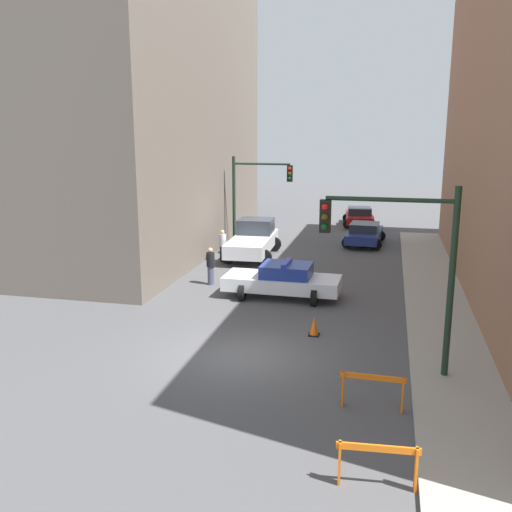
% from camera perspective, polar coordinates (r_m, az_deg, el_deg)
% --- Properties ---
extents(ground_plane, '(120.00, 120.00, 0.00)m').
position_cam_1_polar(ground_plane, '(17.58, -1.61, -9.98)').
color(ground_plane, '#4C4C4F').
extents(sidewalk_right, '(2.40, 44.00, 0.12)m').
position_cam_1_polar(sidewalk_right, '(17.18, 19.23, -11.07)').
color(sidewalk_right, '#9E998E').
rests_on(sidewalk_right, ground_plane).
extents(building_corner_left, '(14.00, 20.00, 23.91)m').
position_cam_1_polar(building_corner_left, '(34.17, -16.36, 20.97)').
color(building_corner_left, '#6B6056').
rests_on(building_corner_left, ground_plane).
extents(traffic_light_near, '(3.64, 0.35, 5.20)m').
position_cam_1_polar(traffic_light_near, '(15.77, 14.92, 0.39)').
color(traffic_light_near, black).
rests_on(traffic_light_near, sidewalk_right).
extents(traffic_light_far, '(3.44, 0.35, 5.20)m').
position_cam_1_polar(traffic_light_far, '(32.20, -0.33, 6.72)').
color(traffic_light_far, black).
rests_on(traffic_light_far, ground_plane).
extents(police_car, '(4.73, 2.42, 1.52)m').
position_cam_1_polar(police_car, '(23.20, 2.72, -2.41)').
color(police_car, white).
rests_on(police_car, ground_plane).
extents(white_truck, '(2.80, 5.49, 1.90)m').
position_cam_1_polar(white_truck, '(30.54, -0.30, 1.65)').
color(white_truck, silver).
rests_on(white_truck, ground_plane).
extents(parked_car_near, '(2.46, 4.41, 1.31)m').
position_cam_1_polar(parked_car_near, '(34.20, 10.79, 2.24)').
color(parked_car_near, navy).
rests_on(parked_car_near, ground_plane).
extents(parked_car_mid, '(2.54, 4.45, 1.31)m').
position_cam_1_polar(parked_car_mid, '(40.82, 10.28, 3.95)').
color(parked_car_mid, maroon).
rests_on(parked_car_mid, ground_plane).
extents(pedestrian_crossing, '(0.50, 0.50, 1.66)m').
position_cam_1_polar(pedestrian_crossing, '(25.07, -4.56, -0.96)').
color(pedestrian_crossing, '#474C66').
rests_on(pedestrian_crossing, ground_plane).
extents(pedestrian_corner, '(0.37, 0.37, 1.66)m').
position_cam_1_polar(pedestrian_corner, '(29.34, -3.37, 1.08)').
color(pedestrian_corner, black).
rests_on(pedestrian_corner, ground_plane).
extents(barrier_front, '(1.60, 0.27, 0.90)m').
position_cam_1_polar(barrier_front, '(11.78, 12.08, -19.18)').
color(barrier_front, orange).
rests_on(barrier_front, ground_plane).
extents(barrier_mid, '(1.60, 0.19, 0.90)m').
position_cam_1_polar(barrier_mid, '(14.59, 11.58, -12.57)').
color(barrier_mid, orange).
rests_on(barrier_mid, ground_plane).
extents(traffic_cone, '(0.36, 0.36, 0.66)m').
position_cam_1_polar(traffic_cone, '(19.21, 5.82, -7.00)').
color(traffic_cone, black).
rests_on(traffic_cone, ground_plane).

